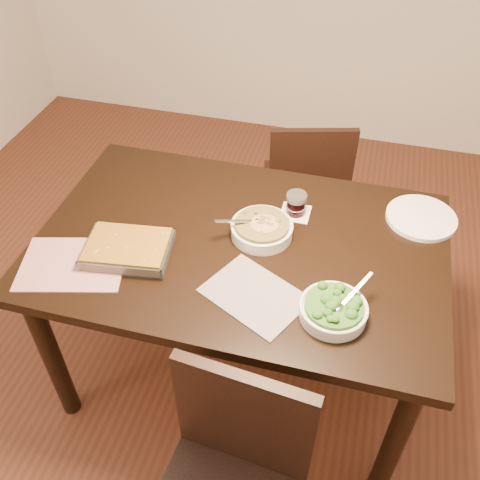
# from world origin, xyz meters

# --- Properties ---
(ground) EXTENTS (4.00, 4.00, 0.00)m
(ground) POSITION_xyz_m (0.00, 0.00, 0.00)
(ground) COLOR #4C2415
(ground) RESTS_ON ground
(table) EXTENTS (1.40, 0.90, 0.75)m
(table) POSITION_xyz_m (0.00, 0.00, 0.65)
(table) COLOR black
(table) RESTS_ON ground
(magazine_a) EXTENTS (0.39, 0.32, 0.01)m
(magazine_a) POSITION_xyz_m (-0.50, -0.25, 0.75)
(magazine_a) COLOR #A9304C
(magazine_a) RESTS_ON table
(magazine_b) EXTENTS (0.37, 0.33, 0.01)m
(magazine_b) POSITION_xyz_m (0.11, -0.22, 0.75)
(magazine_b) COLOR #27282F
(magazine_b) RESTS_ON table
(coaster) EXTENTS (0.11, 0.11, 0.00)m
(coaster) POSITION_xyz_m (0.15, 0.20, 0.75)
(coaster) COLOR white
(coaster) RESTS_ON table
(stew_bowl) EXTENTS (0.22, 0.22, 0.08)m
(stew_bowl) POSITION_xyz_m (0.06, 0.05, 0.78)
(stew_bowl) COLOR white
(stew_bowl) RESTS_ON table
(broccoli_bowl) EXTENTS (0.21, 0.22, 0.08)m
(broccoli_bowl) POSITION_xyz_m (0.35, -0.24, 0.78)
(broccoli_bowl) COLOR white
(broccoli_bowl) RESTS_ON table
(baking_dish) EXTENTS (0.31, 0.24, 0.05)m
(baking_dish) POSITION_xyz_m (-0.35, -0.16, 0.78)
(baking_dish) COLOR silver
(baking_dish) RESTS_ON table
(wine_tumbler) EXTENTS (0.07, 0.07, 0.08)m
(wine_tumbler) POSITION_xyz_m (0.15, 0.20, 0.80)
(wine_tumbler) COLOR black
(wine_tumbler) RESTS_ON coaster
(dinner_plate) EXTENTS (0.25, 0.25, 0.02)m
(dinner_plate) POSITION_xyz_m (0.60, 0.28, 0.76)
(dinner_plate) COLOR white
(dinner_plate) RESTS_ON table
(chair_near) EXTENTS (0.44, 0.44, 0.86)m
(chair_near) POSITION_xyz_m (0.15, -0.68, 0.48)
(chair_near) COLOR black
(chair_near) RESTS_ON ground
(chair_far) EXTENTS (0.47, 0.47, 0.81)m
(chair_far) POSITION_xyz_m (0.12, 0.79, 0.45)
(chair_far) COLOR black
(chair_far) RESTS_ON ground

